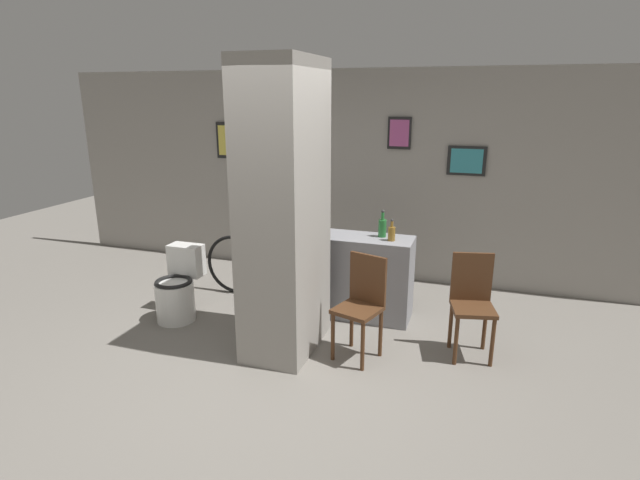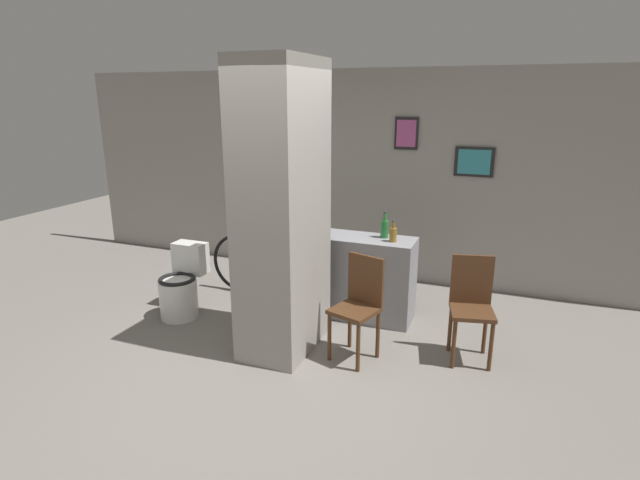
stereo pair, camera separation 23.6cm
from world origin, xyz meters
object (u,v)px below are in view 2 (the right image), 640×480
Objects in this scene: toilet at (182,287)px; chair_by_doorway at (471,303)px; bottle_tall at (384,228)px; chair_near_pillar at (359,303)px; bicycle at (274,267)px.

chair_by_doorway is (2.95, 0.19, 0.20)m from toilet.
bottle_tall is (-0.95, 0.55, 0.46)m from chair_by_doorway.
chair_near_pillar is 0.57× the size of bicycle.
chair_by_doorway is at bearing 38.17° from chair_near_pillar.
chair_by_doorway is 3.29× the size of bottle_tall.
bicycle is at bearing 151.75° from chair_by_doorway.
chair_near_pillar and chair_by_doorway have the same top height.
toilet is at bearing -159.80° from bottle_tall.
chair_near_pillar is at bearing -4.49° from toilet.
chair_near_pillar is 1.65m from bicycle.
bottle_tall is at bearing -3.13° from bicycle.
bottle_tall is at bearing 108.54° from chair_near_pillar.
bicycle is at bearing 49.21° from toilet.
chair_near_pillar is 0.99m from chair_by_doorway.
chair_near_pillar is (2.02, -0.16, 0.20)m from toilet.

